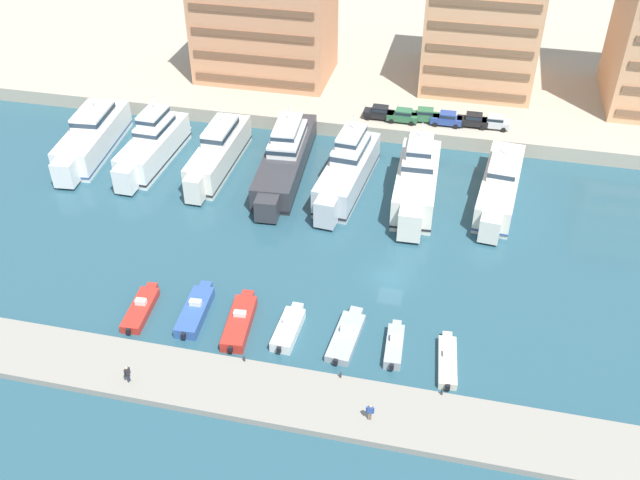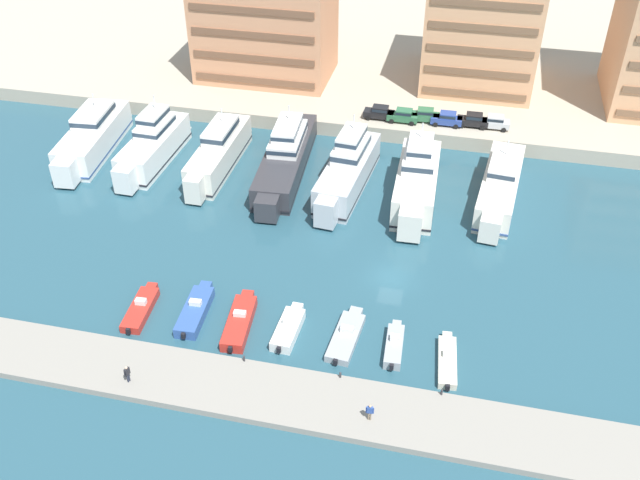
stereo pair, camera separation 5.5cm
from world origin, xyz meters
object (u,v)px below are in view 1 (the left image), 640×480
Objects in this scene: yacht_silver_center at (348,169)px; car_green_left at (403,115)px; car_black_center at (473,120)px; car_green_mid_left at (424,115)px; yacht_white_left at (153,145)px; motorboat_red_far_left at (141,308)px; motorboat_blue_left at (195,310)px; car_black_far_left at (379,112)px; yacht_ivory_mid_left at (218,152)px; pedestrian_near_edge at (370,411)px; car_silver_center_right at (494,122)px; yacht_charcoal_center_left at (286,156)px; motorboat_grey_center_right at (394,345)px; motorboat_red_mid_left at (240,322)px; yacht_ivory_center_right at (417,180)px; pedestrian_mid_deck at (127,373)px; motorboat_white_center_left at (289,328)px; motorboat_grey_center at (346,336)px; yacht_white_far_left at (92,137)px; yacht_ivory_mid_right at (500,185)px; car_blue_center_left at (447,118)px; motorboat_cream_mid_right at (447,361)px.

yacht_silver_center is 4.49× the size of car_green_left.
car_green_mid_left is at bearing 179.88° from car_black_center.
yacht_white_left reaches higher than motorboat_red_far_left.
yacht_white_left reaches higher than car_black_center.
motorboat_blue_left is 41.97m from car_black_far_left.
yacht_ivory_mid_left is at bearing -154.65° from car_black_center.
car_black_center is at bearing 83.96° from pedestrian_near_edge.
yacht_white_left is 4.04× the size of car_black_far_left.
car_black_far_left is (1.47, 14.87, 0.44)m from yacht_silver_center.
car_silver_center_right is (33.28, 14.51, 0.77)m from yacht_ivory_mid_left.
yacht_charcoal_center_left reaches higher than motorboat_grey_center_right.
yacht_ivory_mid_left is at bearing -147.32° from car_green_left.
motorboat_red_mid_left is 1.35× the size of motorboat_grey_center_right.
yacht_ivory_center_right reaches higher than pedestrian_near_edge.
car_black_far_left and car_green_left have the same top height.
yacht_silver_center is at bearing 71.18° from pedestrian_mid_deck.
yacht_ivory_mid_left is 27.39m from motorboat_blue_left.
car_silver_center_right reaches higher than motorboat_white_center_left.
motorboat_blue_left is at bearing -59.37° from yacht_white_left.
car_green_left is (-4.69, 40.50, 2.44)m from motorboat_grey_center_right.
yacht_ivory_center_right is 4.31× the size of car_silver_center_right.
motorboat_grey_center is 1.83× the size of car_green_left.
yacht_ivory_center_right is at bearing 47.57° from motorboat_red_far_left.
yacht_white_far_left is 1.05× the size of yacht_ivory_mid_left.
yacht_white_left is 2.09× the size of motorboat_red_mid_left.
yacht_ivory_center_right is 34.72m from motorboat_red_far_left.
car_silver_center_right is (-1.23, 14.11, 1.00)m from yacht_ivory_mid_right.
yacht_white_left reaches higher than car_green_mid_left.
motorboat_white_center_left is 0.84× the size of motorboat_grey_center.
motorboat_grey_center is (13.14, -27.63, -1.69)m from yacht_charcoal_center_left.
motorboat_grey_center is 41.04m from car_blue_center_left.
yacht_charcoal_center_left is 5.56× the size of car_silver_center_right.
yacht_ivory_center_right is at bearing -97.75° from car_blue_center_left.
car_black_far_left is 2.35× the size of pedestrian_mid_deck.
pedestrian_near_edge reaches higher than motorboat_grey_center.
yacht_charcoal_center_left reaches higher than car_black_center.
yacht_ivory_mid_left reaches higher than motorboat_red_mid_left.
yacht_charcoal_center_left is at bearing 165.73° from yacht_silver_center.
motorboat_blue_left is 4.36× the size of pedestrian_mid_deck.
yacht_white_far_left is at bearing 139.79° from pedestrian_near_edge.
car_green_left reaches higher than motorboat_blue_left.
yacht_ivory_center_right reaches higher than car_blue_center_left.
car_green_left is at bearing 32.68° from yacht_ivory_mid_left.
yacht_ivory_mid_left is 22.82m from car_black_far_left.
yacht_white_left is 9.68× the size of pedestrian_near_edge.
motorboat_red_mid_left is 1.17× the size of motorboat_cream_mid_right.
yacht_ivory_center_right is 2.22× the size of motorboat_red_mid_left.
yacht_white_left is at bearing -160.49° from car_silver_center_right.
yacht_ivory_center_right is at bearing 61.91° from motorboat_red_mid_left.
pedestrian_near_edge reaches higher than motorboat_cream_mid_right.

